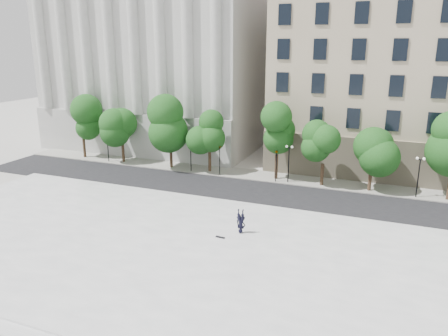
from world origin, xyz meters
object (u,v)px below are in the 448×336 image
(person_lying, at_px, (241,230))
(skateboard, at_px, (220,237))
(traffic_light_west, at_px, (220,145))
(traffic_light_east, at_px, (277,151))

(person_lying, distance_m, skateboard, 1.87)
(traffic_light_west, bearing_deg, person_lying, -62.03)
(traffic_light_west, height_order, traffic_light_east, traffic_light_west)
(traffic_light_east, height_order, skateboard, traffic_light_east)
(person_lying, height_order, skateboard, person_lying)
(traffic_light_west, distance_m, traffic_light_east, 6.72)
(traffic_light_west, xyz_separation_m, traffic_light_east, (6.72, 0.00, -0.04))
(traffic_light_east, distance_m, person_lying, 15.32)
(traffic_light_west, xyz_separation_m, person_lying, (7.96, -14.99, -2.93))
(skateboard, bearing_deg, traffic_light_east, 95.89)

